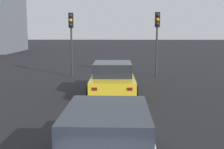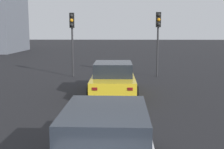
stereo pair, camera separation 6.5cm
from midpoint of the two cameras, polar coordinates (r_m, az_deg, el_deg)
car_yellow_lead at (r=13.40m, az=-0.03°, el=-0.78°), size 4.56×2.13×1.47m
car_white_second at (r=5.90m, az=-1.22°, el=-13.22°), size 4.79×2.02×1.48m
traffic_light_near_left at (r=18.32m, az=-7.96°, el=8.26°), size 0.32×0.29×3.90m
traffic_light_near_right at (r=18.39m, az=8.58°, el=8.34°), size 0.32×0.29×3.94m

